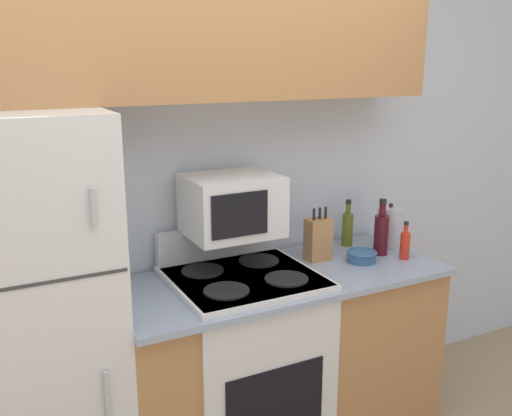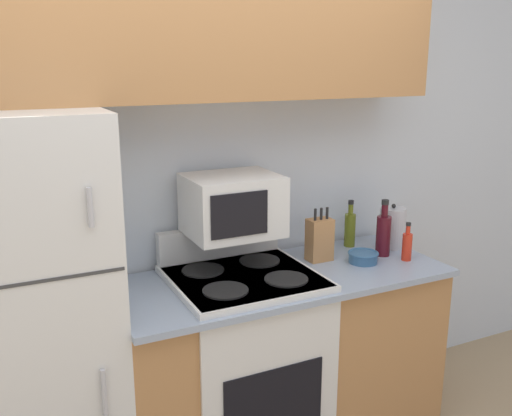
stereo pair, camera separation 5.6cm
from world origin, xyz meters
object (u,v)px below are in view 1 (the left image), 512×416
(refrigerator, at_px, (33,331))
(bottle_wine_red, at_px, (381,233))
(microwave, at_px, (232,205))
(knife_block, at_px, (318,239))
(kettle, at_px, (390,227))
(stove, at_px, (244,364))
(bowl, at_px, (362,256))
(bottle_hot_sauce, at_px, (405,244))
(bottle_olive_oil, at_px, (347,228))

(refrigerator, height_order, bottle_wine_red, refrigerator)
(refrigerator, bearing_deg, bottle_wine_red, -0.30)
(refrigerator, relative_size, bottle_wine_red, 5.80)
(microwave, bearing_deg, bottle_wine_red, -8.24)
(knife_block, bearing_deg, kettle, 1.07)
(stove, xyz_separation_m, microwave, (0.00, 0.13, 0.77))
(knife_block, relative_size, kettle, 1.14)
(kettle, bearing_deg, bottle_wine_red, -145.78)
(knife_block, relative_size, bowl, 1.78)
(kettle, bearing_deg, bottle_hot_sauce, -108.99)
(microwave, bearing_deg, stove, -91.56)
(refrigerator, height_order, kettle, refrigerator)
(bottle_olive_oil, bearing_deg, refrigerator, -173.42)
(microwave, distance_m, bottle_hot_sauce, 0.94)
(kettle, bearing_deg, stove, -173.98)
(stove, bearing_deg, refrigerator, 178.86)
(refrigerator, distance_m, microwave, 1.01)
(refrigerator, height_order, microwave, refrigerator)
(microwave, distance_m, knife_block, 0.52)
(bowl, distance_m, bottle_hot_sauce, 0.24)
(knife_block, xyz_separation_m, bottle_olive_oil, (0.27, 0.12, -0.01))
(knife_block, distance_m, bottle_hot_sauce, 0.45)
(knife_block, distance_m, bottle_wine_red, 0.35)
(microwave, relative_size, kettle, 1.75)
(refrigerator, relative_size, knife_block, 6.25)
(microwave, height_order, bowl, microwave)
(stove, relative_size, bowl, 7.06)
(stove, xyz_separation_m, bottle_wine_red, (0.81, 0.01, 0.55))
(bottle_hot_sauce, bearing_deg, knife_block, 153.90)
(bottle_wine_red, bearing_deg, stove, -179.35)
(knife_block, relative_size, bottle_hot_sauce, 1.39)
(refrigerator, bearing_deg, bottle_hot_sauce, -3.98)
(bottle_wine_red, relative_size, bottle_olive_oil, 1.15)
(knife_block, bearing_deg, microwave, 175.66)
(bowl, relative_size, bottle_olive_oil, 0.60)
(bowl, distance_m, bottle_olive_oil, 0.28)
(microwave, xyz_separation_m, bottle_hot_sauce, (0.87, -0.23, -0.26))
(bottle_hot_sauce, bearing_deg, microwave, 165.01)
(bowl, relative_size, kettle, 0.64)
(bottle_olive_oil, bearing_deg, bowl, -110.15)
(bottle_hot_sauce, distance_m, kettle, 0.22)
(kettle, bearing_deg, microwave, 178.38)
(microwave, bearing_deg, bottle_hot_sauce, -14.99)
(microwave, height_order, bottle_olive_oil, microwave)
(microwave, bearing_deg, refrigerator, -173.39)
(microwave, xyz_separation_m, kettle, (0.94, -0.03, -0.23))
(stove, relative_size, bottle_hot_sauce, 5.54)
(knife_block, bearing_deg, bowl, -35.63)
(bottle_olive_oil, xyz_separation_m, kettle, (0.20, -0.11, 0.01))
(knife_block, xyz_separation_m, bottle_hot_sauce, (0.40, -0.20, -0.03))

